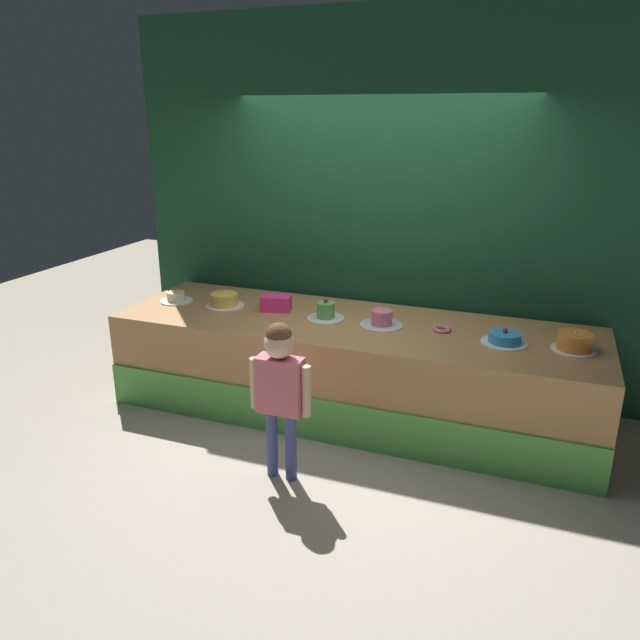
{
  "coord_description": "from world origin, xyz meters",
  "views": [
    {
      "loc": [
        1.4,
        -3.81,
        2.37
      ],
      "look_at": [
        -0.19,
        0.35,
        0.84
      ],
      "focal_mm": 34.23,
      "sensor_mm": 36.0,
      "label": 1
    }
  ],
  "objects_px": {
    "donut": "(442,329)",
    "cake_right": "(505,339)",
    "child_figure": "(280,380)",
    "pink_box": "(276,303)",
    "cake_center_right": "(382,319)",
    "cake_center_left": "(326,312)",
    "cake_far_left": "(176,298)",
    "cake_far_right": "(575,342)",
    "cake_left": "(224,300)"
  },
  "relations": [
    {
      "from": "cake_far_left",
      "to": "cake_left",
      "type": "relative_size",
      "value": 0.84
    },
    {
      "from": "child_figure",
      "to": "cake_center_right",
      "type": "height_order",
      "value": "child_figure"
    },
    {
      "from": "cake_center_right",
      "to": "cake_left",
      "type": "bearing_deg",
      "value": 179.68
    },
    {
      "from": "cake_center_right",
      "to": "donut",
      "type": "bearing_deg",
      "value": 4.71
    },
    {
      "from": "cake_far_left",
      "to": "cake_far_right",
      "type": "bearing_deg",
      "value": -0.05
    },
    {
      "from": "cake_right",
      "to": "cake_far_right",
      "type": "height_order",
      "value": "cake_far_right"
    },
    {
      "from": "donut",
      "to": "child_figure",
      "type": "bearing_deg",
      "value": -125.85
    },
    {
      "from": "cake_left",
      "to": "cake_center_right",
      "type": "bearing_deg",
      "value": -0.32
    },
    {
      "from": "cake_far_left",
      "to": "cake_left",
      "type": "distance_m",
      "value": 0.47
    },
    {
      "from": "cake_left",
      "to": "cake_center_left",
      "type": "xyz_separation_m",
      "value": [
        0.94,
        -0.01,
        0.01
      ]
    },
    {
      "from": "pink_box",
      "to": "cake_center_left",
      "type": "relative_size",
      "value": 0.8
    },
    {
      "from": "donut",
      "to": "cake_far_right",
      "type": "distance_m",
      "value": 0.94
    },
    {
      "from": "cake_center_right",
      "to": "pink_box",
      "type": "bearing_deg",
      "value": 176.6
    },
    {
      "from": "cake_far_left",
      "to": "pink_box",
      "type": "bearing_deg",
      "value": 4.98
    },
    {
      "from": "cake_far_left",
      "to": "cake_center_right",
      "type": "distance_m",
      "value": 1.88
    },
    {
      "from": "cake_center_left",
      "to": "cake_left",
      "type": "bearing_deg",
      "value": 179.44
    },
    {
      "from": "pink_box",
      "to": "cake_left",
      "type": "height_order",
      "value": "cake_left"
    },
    {
      "from": "child_figure",
      "to": "cake_far_left",
      "type": "relative_size",
      "value": 3.89
    },
    {
      "from": "cake_far_left",
      "to": "cake_center_left",
      "type": "xyz_separation_m",
      "value": [
        1.41,
        0.02,
        0.02
      ]
    },
    {
      "from": "cake_far_left",
      "to": "cake_right",
      "type": "height_order",
      "value": "cake_right"
    },
    {
      "from": "pink_box",
      "to": "child_figure",
      "type": "bearing_deg",
      "value": -64.17
    },
    {
      "from": "cake_far_left",
      "to": "cake_far_right",
      "type": "relative_size",
      "value": 0.92
    },
    {
      "from": "cake_center_right",
      "to": "cake_far_left",
      "type": "bearing_deg",
      "value": -179.21
    },
    {
      "from": "child_figure",
      "to": "donut",
      "type": "bearing_deg",
      "value": 54.15
    },
    {
      "from": "donut",
      "to": "cake_center_left",
      "type": "distance_m",
      "value": 0.94
    },
    {
      "from": "pink_box",
      "to": "cake_far_right",
      "type": "relative_size",
      "value": 0.79
    },
    {
      "from": "cake_far_left",
      "to": "cake_center_left",
      "type": "distance_m",
      "value": 1.41
    },
    {
      "from": "child_figure",
      "to": "pink_box",
      "type": "distance_m",
      "value": 1.31
    },
    {
      "from": "pink_box",
      "to": "cake_far_left",
      "type": "xyz_separation_m",
      "value": [
        -0.94,
        -0.08,
        -0.03
      ]
    },
    {
      "from": "cake_right",
      "to": "cake_far_right",
      "type": "relative_size",
      "value": 1.08
    },
    {
      "from": "pink_box",
      "to": "donut",
      "type": "relative_size",
      "value": 1.77
    },
    {
      "from": "cake_far_left",
      "to": "donut",
      "type": "bearing_deg",
      "value": 1.58
    },
    {
      "from": "donut",
      "to": "cake_left",
      "type": "height_order",
      "value": "cake_left"
    },
    {
      "from": "cake_far_left",
      "to": "cake_center_left",
      "type": "height_order",
      "value": "cake_center_left"
    },
    {
      "from": "pink_box",
      "to": "cake_right",
      "type": "bearing_deg",
      "value": -3.54
    },
    {
      "from": "donut",
      "to": "cake_center_left",
      "type": "relative_size",
      "value": 0.45
    },
    {
      "from": "cake_right",
      "to": "cake_far_right",
      "type": "xyz_separation_m",
      "value": [
        0.47,
        0.03,
        0.02
      ]
    },
    {
      "from": "cake_left",
      "to": "cake_center_right",
      "type": "distance_m",
      "value": 1.41
    },
    {
      "from": "donut",
      "to": "cake_right",
      "type": "xyz_separation_m",
      "value": [
        0.47,
        -0.1,
        0.02
      ]
    },
    {
      "from": "cake_left",
      "to": "cake_right",
      "type": "xyz_separation_m",
      "value": [
        2.34,
        -0.07,
        -0.01
      ]
    },
    {
      "from": "cake_far_left",
      "to": "cake_far_right",
      "type": "xyz_separation_m",
      "value": [
        3.28,
        -0.0,
        0.03
      ]
    },
    {
      "from": "cake_left",
      "to": "cake_center_left",
      "type": "distance_m",
      "value": 0.94
    },
    {
      "from": "cake_left",
      "to": "cake_far_right",
      "type": "height_order",
      "value": "same"
    },
    {
      "from": "donut",
      "to": "cake_far_left",
      "type": "relative_size",
      "value": 0.48
    },
    {
      "from": "pink_box",
      "to": "cake_center_right",
      "type": "distance_m",
      "value": 0.94
    },
    {
      "from": "cake_right",
      "to": "cake_left",
      "type": "bearing_deg",
      "value": 178.33
    },
    {
      "from": "cake_center_right",
      "to": "cake_far_right",
      "type": "xyz_separation_m",
      "value": [
        1.41,
        -0.03,
        0.01
      ]
    },
    {
      "from": "donut",
      "to": "pink_box",
      "type": "bearing_deg",
      "value": 179.3
    },
    {
      "from": "donut",
      "to": "cake_right",
      "type": "relative_size",
      "value": 0.41
    },
    {
      "from": "child_figure",
      "to": "cake_center_left",
      "type": "xyz_separation_m",
      "value": [
        -0.1,
        1.12,
        0.11
      ]
    }
  ]
}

